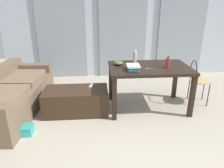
{
  "coord_description": "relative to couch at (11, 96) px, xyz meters",
  "views": [
    {
      "loc": [
        -0.67,
        -1.95,
        1.78
      ],
      "look_at": [
        -0.39,
        1.52,
        0.42
      ],
      "focal_mm": 33.73,
      "sensor_mm": 36.0,
      "label": 1
    }
  ],
  "objects": [
    {
      "name": "curtains",
      "position": [
        2.14,
        1.79,
        0.72
      ],
      "size": [
        4.09,
        0.03,
        2.02
      ],
      "color": "#99A3AD",
      "rests_on": "ground"
    },
    {
      "name": "couch",
      "position": [
        0.0,
        0.0,
        0.0
      ],
      "size": [
        0.99,
        2.15,
        0.7
      ],
      "color": "brown",
      "rests_on": "ground"
    },
    {
      "name": "book_stack",
      "position": [
        2.06,
        -0.21,
        0.52
      ],
      "size": [
        0.21,
        0.29,
        0.08
      ],
      "color": "silver",
      "rests_on": "craft_table"
    },
    {
      "name": "tv_remote_primary",
      "position": [
        1.38,
        0.01,
        0.14
      ],
      "size": [
        0.09,
        0.19,
        0.02
      ],
      "primitive_type": "cube",
      "rotation": [
        0.0,
        0.0,
        -0.28
      ],
      "color": "#B7B7B2",
      "rests_on": "coffee_table"
    },
    {
      "name": "bottle_near",
      "position": [
        2.65,
        -0.13,
        0.56
      ],
      "size": [
        0.07,
        0.07,
        0.2
      ],
      "color": "#99332D",
      "rests_on": "craft_table"
    },
    {
      "name": "coffee_table",
      "position": [
        1.12,
        -0.11,
        -0.08
      ],
      "size": [
        1.07,
        0.56,
        0.42
      ],
      "color": "#382619",
      "rests_on": "ground"
    },
    {
      "name": "bottle_far",
      "position": [
        2.17,
        0.27,
        0.58
      ],
      "size": [
        0.07,
        0.07,
        0.23
      ],
      "color": "beige",
      "rests_on": "craft_table"
    },
    {
      "name": "scissors",
      "position": [
        2.34,
        -0.18,
        0.48
      ],
      "size": [
        0.11,
        0.08,
        0.0
      ],
      "color": "#9EA0A5",
      "rests_on": "craft_table"
    },
    {
      "name": "wire_chair",
      "position": [
        3.29,
        0.08,
        0.22
      ],
      "size": [
        0.4,
        0.42,
        0.82
      ],
      "color": "tan",
      "rests_on": "ground"
    },
    {
      "name": "ground_plane",
      "position": [
        2.14,
        -0.19,
        -0.29
      ],
      "size": [
        7.96,
        7.96,
        0.0
      ],
      "primitive_type": "plane",
      "color": "#B2A893"
    },
    {
      "name": "wall_back",
      "position": [
        2.14,
        1.87,
        0.93
      ],
      "size": [
        5.76,
        0.1,
        2.45
      ],
      "primitive_type": "cube",
      "color": "silver",
      "rests_on": "ground"
    },
    {
      "name": "shoebox",
      "position": [
        0.39,
        -0.73,
        -0.22
      ],
      "size": [
        0.29,
        0.19,
        0.13
      ],
      "color": "#33B2AD",
      "rests_on": "ground"
    },
    {
      "name": "craft_table",
      "position": [
        2.37,
        -0.04,
        0.38
      ],
      "size": [
        1.36,
        0.87,
        0.77
      ],
      "color": "black",
      "rests_on": "ground"
    },
    {
      "name": "bowl",
      "position": [
        1.86,
        0.09,
        0.51
      ],
      "size": [
        0.16,
        0.16,
        0.08
      ],
      "primitive_type": "ellipsoid",
      "color": "#477033",
      "rests_on": "craft_table"
    }
  ]
}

